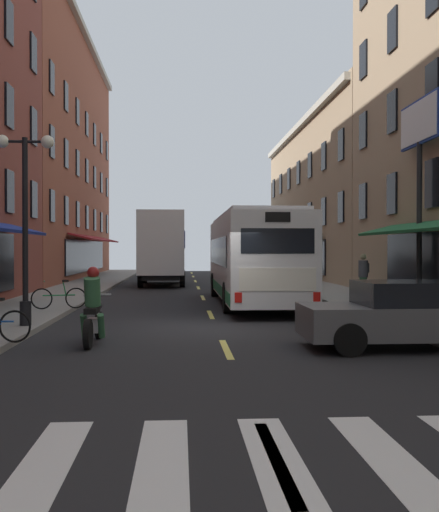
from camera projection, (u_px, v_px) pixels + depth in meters
ground_plane at (216, 329)px, 15.89m from camera, size 34.80×80.00×0.10m
lane_centre_dashes at (217, 328)px, 15.64m from camera, size 0.14×73.90×0.01m
crosswalk_near at (276, 459)px, 5.91m from camera, size 7.10×2.80×0.01m
sidewalk_right at (437, 323)px, 16.27m from camera, size 3.00×80.00×0.14m
billboard_sign at (420, 146)px, 20.37m from camera, size 0.40×3.18×6.89m
transit_bus at (252, 257)px, 22.54m from camera, size 2.69×11.38×3.28m
box_truck at (162, 249)px, 33.79m from camera, size 2.51×7.20×4.00m
sedan_near at (411, 314)px, 12.48m from camera, size 4.36×1.95×1.38m
sedan_mid at (169, 266)px, 45.69m from camera, size 1.97×4.27×1.44m
motorcycle_rider at (93, 311)px, 13.05m from camera, size 0.62×2.07×1.66m
bicycle_near at (59, 297)px, 19.30m from camera, size 1.68×0.55×0.91m
pedestrian_near at (363, 275)px, 23.11m from camera, size 0.48×0.51×1.71m
pedestrian_mid at (311, 269)px, 28.70m from camera, size 0.36×0.36×1.82m
street_lamp_twin at (25, 220)px, 15.10m from camera, size 1.42×0.32×4.71m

